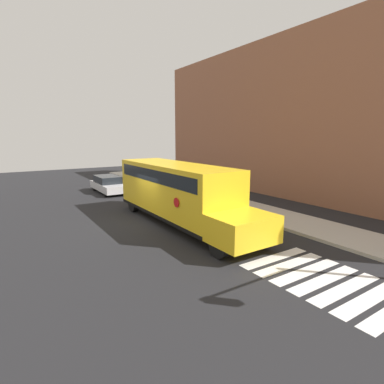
% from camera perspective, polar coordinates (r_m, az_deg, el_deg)
% --- Properties ---
extents(ground_plane, '(60.00, 60.00, 0.00)m').
position_cam_1_polar(ground_plane, '(16.49, -8.45, -5.63)').
color(ground_plane, black).
extents(sidewalk_strip, '(44.00, 3.00, 0.15)m').
position_cam_1_polar(sidewalk_strip, '(19.96, 8.75, -2.55)').
color(sidewalk_strip, '#B2ADA3').
rests_on(sidewalk_strip, ground).
extents(building_backdrop, '(32.00, 4.00, 11.75)m').
position_cam_1_polar(building_backdrop, '(24.31, 20.97, 12.99)').
color(building_backdrop, '#935B42').
rests_on(building_backdrop, ground).
extents(crosswalk_stripes, '(5.40, 3.20, 0.01)m').
position_cam_1_polar(crosswalk_stripes, '(10.83, 25.52, -15.52)').
color(crosswalk_stripes, white).
rests_on(crosswalk_stripes, ground).
extents(school_bus, '(10.76, 2.57, 3.13)m').
position_cam_1_polar(school_bus, '(15.75, -2.73, 0.41)').
color(school_bus, yellow).
rests_on(school_bus, ground).
extents(parked_car, '(4.69, 1.75, 1.34)m').
position_cam_1_polar(parked_car, '(25.55, -15.68, 1.44)').
color(parked_car, silver).
rests_on(parked_car, ground).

